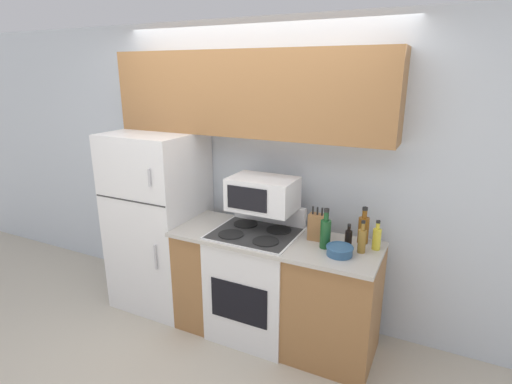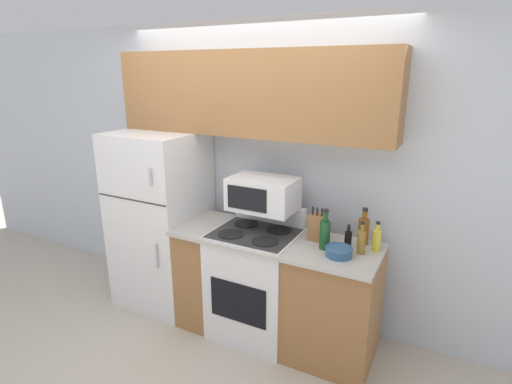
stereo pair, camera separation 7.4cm
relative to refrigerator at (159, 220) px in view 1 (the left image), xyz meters
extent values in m
plane|color=beige|center=(0.81, -0.35, -0.81)|extent=(12.00, 12.00, 0.00)
cube|color=silver|center=(0.81, 0.38, 0.46)|extent=(8.00, 0.05, 2.55)
cube|color=#9E6B3D|center=(1.19, -0.06, -0.38)|extent=(1.62, 0.57, 0.87)
cube|color=#BCB7AD|center=(1.19, -0.08, 0.07)|extent=(1.62, 0.61, 0.03)
cube|color=white|center=(0.00, 0.00, 0.00)|extent=(0.76, 0.69, 1.63)
cube|color=#383838|center=(0.00, -0.34, 0.29)|extent=(0.74, 0.01, 0.01)
cylinder|color=#B7B7BC|center=(0.24, -0.36, 0.52)|extent=(0.02, 0.02, 0.14)
cylinder|color=#B7B7BC|center=(0.24, -0.36, -0.16)|extent=(0.02, 0.02, 0.22)
cube|color=#9E6B3D|center=(0.81, 0.21, 1.15)|extent=(2.38, 0.30, 0.67)
cube|color=white|center=(1.03, -0.08, -0.36)|extent=(0.67, 0.57, 0.91)
cube|color=black|center=(1.03, -0.36, -0.38)|extent=(0.48, 0.01, 0.33)
cube|color=#2D2D2D|center=(1.03, -0.08, 0.09)|extent=(0.64, 0.55, 0.01)
cube|color=white|center=(1.03, 0.19, 0.18)|extent=(0.64, 0.06, 0.16)
cylinder|color=black|center=(0.88, -0.20, 0.10)|extent=(0.20, 0.20, 0.01)
cylinder|color=black|center=(1.18, -0.20, 0.10)|extent=(0.20, 0.20, 0.01)
cylinder|color=black|center=(0.88, 0.05, 0.10)|extent=(0.20, 0.20, 0.01)
cylinder|color=black|center=(1.18, 0.05, 0.10)|extent=(0.20, 0.20, 0.01)
cube|color=white|center=(1.04, 0.03, 0.39)|extent=(0.52, 0.35, 0.26)
cube|color=black|center=(0.99, -0.15, 0.39)|extent=(0.33, 0.01, 0.18)
cube|color=#9E6B3D|center=(1.50, 0.03, 0.19)|extent=(0.13, 0.08, 0.20)
cylinder|color=black|center=(1.46, 0.02, 0.32)|extent=(0.01, 0.01, 0.06)
cylinder|color=black|center=(1.50, 0.02, 0.32)|extent=(0.01, 0.01, 0.06)
cylinder|color=black|center=(1.53, 0.02, 0.32)|extent=(0.01, 0.01, 0.06)
cylinder|color=#335B84|center=(1.73, -0.16, 0.12)|extent=(0.18, 0.18, 0.06)
torus|color=#335B84|center=(1.73, -0.16, 0.15)|extent=(0.19, 0.19, 0.01)
cylinder|color=olive|center=(1.85, -0.05, 0.17)|extent=(0.06, 0.06, 0.17)
cylinder|color=olive|center=(1.85, -0.05, 0.28)|extent=(0.03, 0.03, 0.05)
cylinder|color=black|center=(1.85, -0.05, 0.32)|extent=(0.03, 0.03, 0.02)
cylinder|color=gold|center=(1.94, 0.05, 0.16)|extent=(0.06, 0.06, 0.15)
cylinder|color=gold|center=(1.94, 0.05, 0.27)|extent=(0.03, 0.03, 0.05)
cylinder|color=black|center=(1.94, 0.05, 0.30)|extent=(0.03, 0.03, 0.02)
cylinder|color=#194C23|center=(1.60, -0.09, 0.19)|extent=(0.08, 0.08, 0.21)
cylinder|color=#194C23|center=(1.60, -0.09, 0.33)|extent=(0.03, 0.03, 0.07)
cylinder|color=black|center=(1.60, -0.09, 0.38)|extent=(0.04, 0.04, 0.02)
cylinder|color=brown|center=(1.83, 0.12, 0.19)|extent=(0.08, 0.08, 0.20)
cylinder|color=brown|center=(1.83, 0.12, 0.31)|extent=(0.04, 0.04, 0.06)
cylinder|color=black|center=(1.83, 0.12, 0.36)|extent=(0.04, 0.04, 0.02)
cylinder|color=black|center=(1.75, 0.00, 0.15)|extent=(0.05, 0.05, 0.13)
cylinder|color=black|center=(1.75, 0.00, 0.23)|extent=(0.02, 0.02, 0.04)
cylinder|color=black|center=(1.75, 0.00, 0.26)|extent=(0.03, 0.03, 0.01)
camera|label=1|loc=(2.32, -2.70, 1.32)|focal=28.00mm
camera|label=2|loc=(2.39, -2.67, 1.32)|focal=28.00mm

